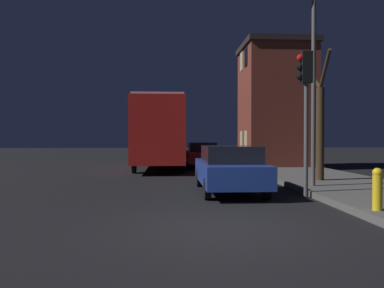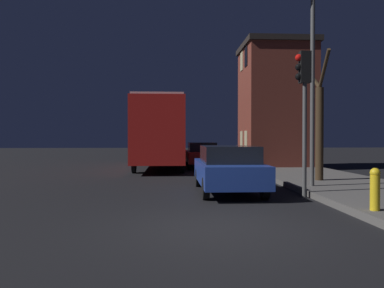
# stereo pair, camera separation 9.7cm
# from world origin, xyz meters

# --- Properties ---
(ground_plane) EXTENTS (120.00, 120.00, 0.00)m
(ground_plane) POSITION_xyz_m (0.00, 0.00, 0.00)
(ground_plane) COLOR black
(brick_building) EXTENTS (3.95, 4.13, 6.98)m
(brick_building) POSITION_xyz_m (5.07, 14.14, 3.69)
(brick_building) COLOR brown
(brick_building) RESTS_ON sidewalk
(streetlamp) EXTENTS (1.22, 0.50, 6.84)m
(streetlamp) POSITION_xyz_m (3.14, 4.66, 5.16)
(streetlamp) COLOR #4C4C4C
(streetlamp) RESTS_ON sidewalk
(traffic_light) EXTENTS (0.43, 0.24, 4.19)m
(traffic_light) POSITION_xyz_m (2.82, 3.35, 3.01)
(traffic_light) COLOR #4C4C4C
(traffic_light) RESTS_ON ground
(bare_tree) EXTENTS (0.41, 2.33, 4.57)m
(bare_tree) POSITION_xyz_m (4.45, 6.29, 2.29)
(bare_tree) COLOR #382819
(bare_tree) RESTS_ON sidewalk
(bus) EXTENTS (2.58, 10.29, 3.81)m
(bus) POSITION_xyz_m (-1.60, 14.68, 2.26)
(bus) COLOR red
(bus) RESTS_ON ground
(car_near_lane) EXTENTS (1.84, 4.40, 1.47)m
(car_near_lane) POSITION_xyz_m (0.84, 4.59, 0.77)
(car_near_lane) COLOR navy
(car_near_lane) RESTS_ON ground
(car_mid_lane) EXTENTS (1.71, 4.55, 1.47)m
(car_mid_lane) POSITION_xyz_m (0.80, 14.58, 0.78)
(car_mid_lane) COLOR #B21E19
(car_mid_lane) RESTS_ON ground
(fire_hydrant) EXTENTS (0.21, 0.21, 0.91)m
(fire_hydrant) POSITION_xyz_m (3.36, 0.56, 0.65)
(fire_hydrant) COLOR gold
(fire_hydrant) RESTS_ON sidewalk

